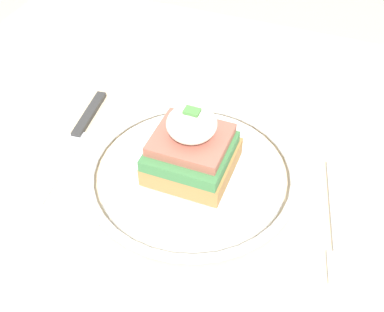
# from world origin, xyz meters

# --- Properties ---
(dining_table) EXTENTS (0.85, 0.65, 0.75)m
(dining_table) POSITION_xyz_m (0.00, 0.00, 0.61)
(dining_table) COLOR #C6B28E
(dining_table) RESTS_ON ground_plane
(plate) EXTENTS (0.24, 0.24, 0.02)m
(plate) POSITION_xyz_m (0.01, 0.04, 0.76)
(plate) COLOR silver
(plate) RESTS_ON dining_table
(sandwich) EXTENTS (0.09, 0.09, 0.08)m
(sandwich) POSITION_xyz_m (0.01, 0.04, 0.80)
(sandwich) COLOR #9E703D
(sandwich) RESTS_ON plate
(fork) EXTENTS (0.05, 0.16, 0.00)m
(fork) POSITION_xyz_m (-0.15, 0.05, 0.76)
(fork) COLOR silver
(fork) RESTS_ON dining_table
(knife) EXTENTS (0.04, 0.20, 0.01)m
(knife) POSITION_xyz_m (0.17, 0.02, 0.76)
(knife) COLOR #2D2D2D
(knife) RESTS_ON dining_table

